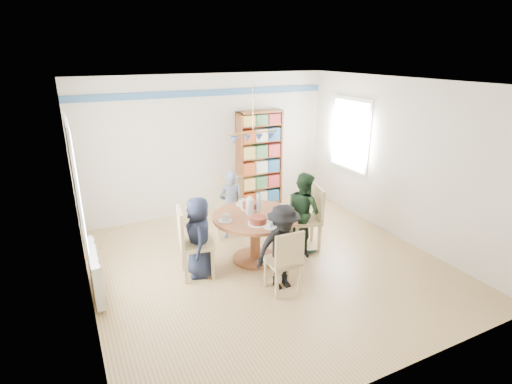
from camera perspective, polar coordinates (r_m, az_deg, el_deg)
ground at (r=6.22m, az=1.66°, el=-10.27°), size 5.00×5.00×0.00m
room_shell at (r=6.24m, az=-4.06°, el=6.12°), size 5.00×5.00×5.00m
radiator at (r=5.76m, az=-22.02°, el=-10.48°), size 0.12×1.00×0.60m
dining_table at (r=6.11m, az=-0.11°, el=-5.00°), size 1.30×1.30×0.75m
chair_left at (r=5.74m, az=-9.39°, el=-6.76°), size 0.53×0.53×1.05m
chair_right at (r=6.55m, az=7.82°, el=-3.27°), size 0.57×0.57×1.04m
chair_far at (r=6.94m, az=-3.80°, el=-1.78°), size 0.58×0.58×1.05m
chair_near at (r=5.32m, az=4.23°, el=-9.55°), size 0.43×0.43×0.93m
person_left at (r=5.75m, az=-8.16°, el=-6.40°), size 0.49×0.65×1.19m
person_right at (r=6.48m, az=6.81°, el=-2.75°), size 0.57×0.69×1.30m
person_far at (r=6.87m, az=-3.65°, el=-1.80°), size 0.45×0.31×1.19m
person_near at (r=5.41m, az=3.85°, el=-7.90°), size 0.79×0.47×1.21m
bookshelf at (r=8.23m, az=0.52°, el=4.61°), size 0.94×0.28×1.97m
tableware at (r=6.01m, az=-0.43°, el=-2.70°), size 1.17×1.17×0.31m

